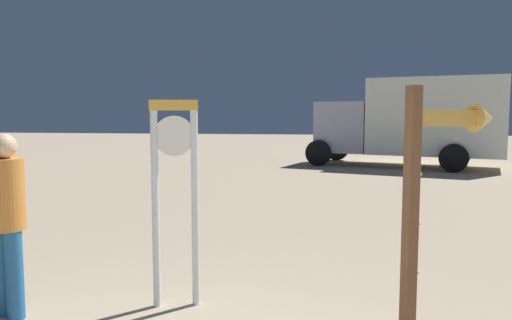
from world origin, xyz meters
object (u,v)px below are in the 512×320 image
(person_near_clock, at_px, (7,216))
(box_truck_near, at_px, (415,120))
(standing_clock, at_px, (175,181))
(arrow_sign, at_px, (441,167))

(person_near_clock, xyz_separation_m, box_truck_near, (5.89, 13.71, 0.68))
(box_truck_near, bearing_deg, person_near_clock, -113.25)
(person_near_clock, bearing_deg, standing_clock, 18.89)
(person_near_clock, relative_size, box_truck_near, 0.25)
(standing_clock, relative_size, arrow_sign, 0.95)
(standing_clock, distance_m, person_near_clock, 1.54)
(standing_clock, relative_size, box_truck_near, 0.29)
(standing_clock, height_order, person_near_clock, standing_clock)
(arrow_sign, relative_size, person_near_clock, 1.24)
(person_near_clock, bearing_deg, arrow_sign, 4.60)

